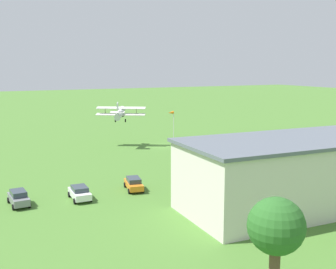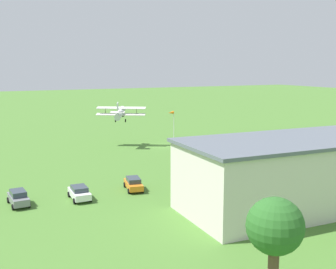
% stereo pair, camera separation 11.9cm
% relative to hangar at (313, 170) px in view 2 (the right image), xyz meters
% --- Properties ---
extents(ground_plane, '(400.00, 400.00, 0.00)m').
position_rel_hangar_xyz_m(ground_plane, '(0.53, -38.06, -3.79)').
color(ground_plane, '#47752D').
extents(hangar, '(30.49, 12.31, 7.56)m').
position_rel_hangar_xyz_m(hangar, '(0.00, 0.00, 0.00)').
color(hangar, beige).
rests_on(hangar, ground_plane).
extents(biplane, '(9.02, 7.22, 4.02)m').
position_rel_hangar_xyz_m(biplane, '(7.59, -41.14, 2.65)').
color(biplane, silver).
extents(car_black, '(2.11, 4.60, 1.54)m').
position_rel_hangar_xyz_m(car_black, '(-13.61, -13.25, -2.99)').
color(car_black, black).
rests_on(car_black, ground_plane).
extents(car_orange, '(2.50, 4.46, 1.56)m').
position_rel_hangar_xyz_m(car_orange, '(15.84, -13.59, -2.98)').
color(car_orange, orange).
rests_on(car_orange, ground_plane).
extents(car_white, '(2.08, 4.12, 1.55)m').
position_rel_hangar_xyz_m(car_white, '(22.78, -12.78, -2.98)').
color(car_white, white).
rests_on(car_white, ground_plane).
extents(car_grey, '(2.14, 4.18, 1.67)m').
position_rel_hangar_xyz_m(car_grey, '(29.31, -13.70, -2.93)').
color(car_grey, slate).
rests_on(car_grey, ground_plane).
extents(person_walking_on_apron, '(0.47, 0.47, 1.71)m').
position_rel_hangar_xyz_m(person_walking_on_apron, '(-14.33, -17.70, -2.94)').
color(person_walking_on_apron, '#3F3F47').
rests_on(person_walking_on_apron, ground_plane).
extents(tree_at_field_edge, '(3.62, 3.62, 7.17)m').
position_rel_hangar_xyz_m(tree_at_field_edge, '(17.32, 14.20, 1.44)').
color(tree_at_field_edge, brown).
rests_on(tree_at_field_edge, ground_plane).
extents(windsock, '(1.46, 0.88, 5.87)m').
position_rel_hangar_xyz_m(windsock, '(-4.57, -44.22, 1.37)').
color(windsock, silver).
rests_on(windsock, ground_plane).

